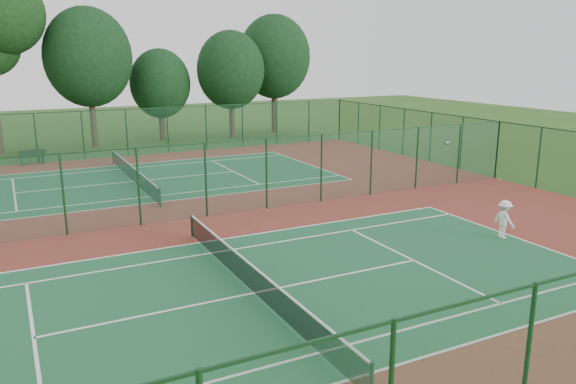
# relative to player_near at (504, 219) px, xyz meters

# --- Properties ---
(ground) EXTENTS (120.00, 120.00, 0.00)m
(ground) POSITION_rel_player_near_xyz_m (-11.38, 8.57, -0.81)
(ground) COLOR #2B541A
(ground) RESTS_ON ground
(red_pad) EXTENTS (40.00, 36.00, 0.01)m
(red_pad) POSITION_rel_player_near_xyz_m (-11.38, 8.57, -0.81)
(red_pad) COLOR maroon
(red_pad) RESTS_ON ground
(court_near) EXTENTS (23.77, 10.97, 0.01)m
(court_near) POSITION_rel_player_near_xyz_m (-11.38, -0.43, -0.80)
(court_near) COLOR #1D5C35
(court_near) RESTS_ON red_pad
(court_far) EXTENTS (23.77, 10.97, 0.01)m
(court_far) POSITION_rel_player_near_xyz_m (-11.38, 17.57, -0.80)
(court_far) COLOR #1D5C35
(court_far) RESTS_ON red_pad
(fence_north) EXTENTS (40.00, 0.09, 3.50)m
(fence_north) POSITION_rel_player_near_xyz_m (-11.38, 26.57, 0.95)
(fence_north) COLOR #1A4F2E
(fence_north) RESTS_ON ground
(fence_east) EXTENTS (0.09, 36.00, 3.50)m
(fence_east) POSITION_rel_player_near_xyz_m (8.62, 8.57, 0.95)
(fence_east) COLOR #1B512C
(fence_east) RESTS_ON ground
(fence_divider) EXTENTS (40.00, 0.09, 3.50)m
(fence_divider) POSITION_rel_player_near_xyz_m (-11.38, 8.57, 0.95)
(fence_divider) COLOR #1B5136
(fence_divider) RESTS_ON ground
(tennis_net_near) EXTENTS (0.10, 12.90, 0.97)m
(tennis_net_near) POSITION_rel_player_near_xyz_m (-11.38, -0.43, -0.27)
(tennis_net_near) COLOR #163D23
(tennis_net_near) RESTS_ON ground
(tennis_net_far) EXTENTS (0.10, 12.90, 0.97)m
(tennis_net_far) POSITION_rel_player_near_xyz_m (-11.38, 17.57, -0.27)
(tennis_net_far) COLOR #153B21
(tennis_net_far) RESTS_ON ground
(player_near) EXTENTS (0.61, 1.04, 1.59)m
(player_near) POSITION_rel_player_near_xyz_m (0.00, 0.00, 0.00)
(player_near) COLOR white
(player_near) RESTS_ON court_near
(bench) EXTENTS (1.75, 0.67, 1.05)m
(bench) POSITION_rel_player_near_xyz_m (-16.38, 26.08, -0.26)
(bench) COLOR black
(bench) RESTS_ON red_pad
(stray_ball_a) EXTENTS (0.07, 0.07, 0.07)m
(stray_ball_a) POSITION_rel_player_near_xyz_m (-11.68, 8.24, -0.77)
(stray_ball_a) COLOR #AFD030
(stray_ball_a) RESTS_ON red_pad
(stray_ball_b) EXTENTS (0.07, 0.07, 0.07)m
(stray_ball_b) POSITION_rel_player_near_xyz_m (-7.01, 7.95, -0.77)
(stray_ball_b) COLOR yellow
(stray_ball_b) RESTS_ON red_pad
(stray_ball_c) EXTENTS (0.07, 0.07, 0.07)m
(stray_ball_c) POSITION_rel_player_near_xyz_m (-12.87, 7.69, -0.77)
(stray_ball_c) COLOR gold
(stray_ball_c) RESTS_ON red_pad
(evergreen_row) EXTENTS (39.00, 5.00, 12.00)m
(evergreen_row) POSITION_rel_player_near_xyz_m (-10.88, 32.82, -0.81)
(evergreen_row) COLOR black
(evergreen_row) RESTS_ON ground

